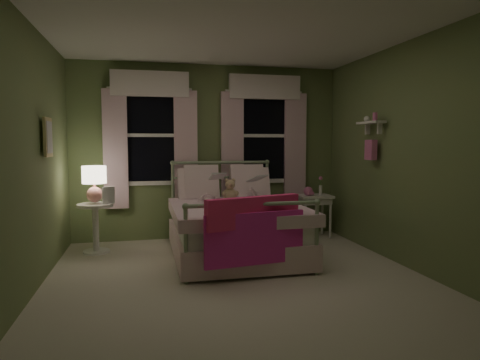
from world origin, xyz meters
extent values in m
plane|color=beige|center=(0.00, 0.00, 0.00)|extent=(4.20, 4.20, 0.00)
plane|color=white|center=(0.00, 0.00, 2.60)|extent=(4.20, 4.20, 0.00)
plane|color=#647E4C|center=(0.00, 2.10, 1.30)|extent=(4.00, 0.00, 4.00)
plane|color=#647E4C|center=(0.00, -2.10, 1.30)|extent=(4.00, 0.00, 4.00)
plane|color=#647E4C|center=(-2.00, 0.00, 1.30)|extent=(0.00, 4.20, 4.20)
plane|color=#647E4C|center=(2.00, 0.00, 1.30)|extent=(0.00, 4.20, 4.20)
cube|color=white|center=(0.16, 0.95, 0.42)|extent=(1.44, 1.94, 0.26)
cube|color=white|center=(0.16, 0.95, 0.18)|extent=(1.54, 2.02, 0.30)
cube|color=white|center=(0.16, 0.80, 0.60)|extent=(1.58, 1.75, 0.14)
cylinder|color=#9EB793|center=(-0.53, 0.95, 0.30)|extent=(0.04, 1.90, 0.04)
cylinder|color=#9EB793|center=(0.85, 0.95, 0.30)|extent=(0.04, 1.90, 0.04)
cylinder|color=#9EB793|center=(-0.55, 1.92, 0.57)|extent=(0.04, 0.04, 1.15)
cylinder|color=#9EB793|center=(0.87, 1.92, 0.57)|extent=(0.04, 0.04, 1.15)
sphere|color=#9EB793|center=(-0.55, 1.92, 1.15)|extent=(0.07, 0.07, 0.07)
sphere|color=#9EB793|center=(0.87, 1.92, 1.15)|extent=(0.07, 0.07, 0.07)
cylinder|color=#9EB793|center=(0.16, 1.92, 1.15)|extent=(1.42, 0.04, 0.04)
cylinder|color=#9EB793|center=(0.16, 1.92, 0.93)|extent=(1.38, 0.03, 0.03)
cylinder|color=#9EB793|center=(-0.55, -0.02, 0.40)|extent=(0.04, 0.04, 0.80)
cylinder|color=#9EB793|center=(0.87, -0.02, 0.40)|extent=(0.04, 0.04, 0.80)
sphere|color=#9EB793|center=(-0.55, -0.02, 0.80)|extent=(0.07, 0.07, 0.07)
sphere|color=#9EB793|center=(0.87, -0.02, 0.80)|extent=(0.07, 0.07, 0.07)
cylinder|color=#9EB793|center=(0.16, -0.02, 0.80)|extent=(1.42, 0.04, 0.04)
cube|color=white|center=(-0.22, 1.65, 0.80)|extent=(0.55, 0.32, 0.57)
cube|color=white|center=(0.54, 1.65, 0.80)|extent=(0.55, 0.32, 0.57)
cube|color=white|center=(-0.17, 1.65, 0.88)|extent=(0.48, 0.30, 0.51)
cube|color=white|center=(0.49, 1.65, 0.88)|extent=(0.48, 0.30, 0.51)
cube|color=#FA3073|center=(0.16, -0.02, 0.72)|extent=(1.08, 0.43, 0.32)
cube|color=#EA2DA6|center=(0.16, -0.09, 0.45)|extent=(1.09, 0.20, 0.55)
imported|color=#F7D1DD|center=(-0.12, 1.40, 0.98)|extent=(0.31, 0.21, 0.82)
imported|color=#F7D1DD|center=(0.44, 1.40, 0.91)|extent=(0.38, 0.32, 0.69)
imported|color=beige|center=(-0.12, 1.15, 0.96)|extent=(0.20, 0.12, 0.26)
imported|color=beige|center=(0.44, 1.15, 0.92)|extent=(0.23, 0.19, 0.26)
sphere|color=tan|center=(0.16, 1.25, 0.75)|extent=(0.18, 0.18, 0.18)
sphere|color=tan|center=(0.16, 1.23, 0.89)|extent=(0.13, 0.13, 0.13)
sphere|color=tan|center=(0.11, 1.23, 0.95)|extent=(0.05, 0.05, 0.05)
sphere|color=tan|center=(0.20, 1.23, 0.95)|extent=(0.05, 0.05, 0.05)
sphere|color=tan|center=(0.08, 1.22, 0.77)|extent=(0.07, 0.07, 0.07)
sphere|color=tan|center=(0.24, 1.22, 0.77)|extent=(0.07, 0.07, 0.07)
sphere|color=#8C6B51|center=(0.16, 1.17, 0.89)|extent=(0.04, 0.04, 0.04)
cylinder|color=white|center=(-1.59, 1.48, 0.63)|extent=(0.46, 0.46, 0.04)
cylinder|color=white|center=(-1.59, 1.48, 0.32)|extent=(0.08, 0.08, 0.60)
cylinder|color=white|center=(-1.59, 1.48, 0.01)|extent=(0.34, 0.34, 0.03)
sphere|color=tan|center=(-1.59, 1.48, 0.77)|extent=(0.20, 0.20, 0.20)
cylinder|color=pink|center=(-1.59, 1.48, 0.89)|extent=(0.03, 0.03, 0.12)
cylinder|color=#FFEAC6|center=(-1.59, 1.48, 1.03)|extent=(0.31, 0.31, 0.23)
imported|color=beige|center=(-1.49, 1.40, 0.66)|extent=(0.23, 0.27, 0.02)
cube|color=white|center=(1.56, 1.73, 0.63)|extent=(0.50, 0.40, 0.04)
cube|color=white|center=(1.56, 1.73, 0.56)|extent=(0.44, 0.34, 0.08)
cylinder|color=white|center=(1.36, 1.58, 0.31)|extent=(0.04, 0.04, 0.60)
cylinder|color=white|center=(1.76, 1.58, 0.31)|extent=(0.04, 0.04, 0.60)
cylinder|color=white|center=(1.36, 1.88, 0.31)|extent=(0.04, 0.04, 0.60)
cylinder|color=white|center=(1.76, 1.88, 0.31)|extent=(0.04, 0.04, 0.60)
sphere|color=pink|center=(1.46, 1.73, 0.71)|extent=(0.14, 0.14, 0.14)
cube|color=pink|center=(1.46, 1.64, 0.69)|extent=(0.10, 0.05, 0.04)
cylinder|color=white|center=(1.68, 1.78, 0.72)|extent=(0.05, 0.05, 0.14)
cylinder|color=#4C7F3F|center=(1.68, 1.78, 0.83)|extent=(0.01, 0.01, 0.12)
sphere|color=pink|center=(1.68, 1.78, 0.90)|extent=(0.06, 0.06, 0.06)
cube|color=black|center=(-0.85, 2.08, 1.55)|extent=(0.76, 0.02, 1.35)
cube|color=white|center=(-0.85, 2.06, 2.25)|extent=(0.84, 0.05, 0.06)
cube|color=white|center=(-0.85, 2.06, 0.85)|extent=(0.84, 0.05, 0.06)
cube|color=white|center=(-1.25, 2.06, 1.55)|extent=(0.06, 0.05, 1.40)
cube|color=white|center=(-0.45, 2.06, 1.55)|extent=(0.06, 0.05, 1.40)
cube|color=white|center=(-0.85, 2.06, 1.55)|extent=(0.76, 0.04, 0.05)
cube|color=silver|center=(-1.35, 2.02, 1.35)|extent=(0.34, 0.06, 1.70)
cube|color=silver|center=(-0.35, 2.02, 1.35)|extent=(0.34, 0.06, 1.70)
cube|color=white|center=(-0.85, 2.00, 2.28)|extent=(1.10, 0.08, 0.36)
cylinder|color=white|center=(-0.85, 2.04, 2.22)|extent=(1.20, 0.03, 0.03)
cube|color=black|center=(0.85, 2.08, 1.55)|extent=(0.76, 0.02, 1.35)
cube|color=white|center=(0.85, 2.06, 2.25)|extent=(0.84, 0.05, 0.06)
cube|color=white|center=(0.85, 2.06, 0.85)|extent=(0.84, 0.05, 0.06)
cube|color=white|center=(0.45, 2.06, 1.55)|extent=(0.06, 0.05, 1.40)
cube|color=white|center=(1.25, 2.06, 1.55)|extent=(0.06, 0.05, 1.40)
cube|color=white|center=(0.85, 2.06, 1.55)|extent=(0.76, 0.04, 0.05)
cube|color=silver|center=(0.35, 2.02, 1.35)|extent=(0.34, 0.06, 1.70)
cube|color=silver|center=(1.35, 2.02, 1.35)|extent=(0.34, 0.06, 1.70)
cube|color=white|center=(0.85, 2.00, 2.28)|extent=(1.10, 0.08, 0.36)
cylinder|color=white|center=(0.85, 2.04, 2.22)|extent=(1.20, 0.03, 0.03)
cube|color=white|center=(1.89, 0.70, 1.70)|extent=(0.15, 0.50, 0.03)
cube|color=white|center=(1.93, 0.55, 1.62)|extent=(0.06, 0.03, 0.14)
cube|color=white|center=(1.93, 0.85, 1.62)|extent=(0.06, 0.03, 0.14)
cylinder|color=pink|center=(1.89, 0.60, 1.77)|extent=(0.06, 0.06, 0.10)
sphere|color=white|center=(1.89, 0.80, 1.75)|extent=(0.08, 0.08, 0.08)
cube|color=pink|center=(1.90, 0.70, 1.35)|extent=(0.08, 0.18, 0.26)
cube|color=beige|center=(-1.95, 0.60, 1.50)|extent=(0.03, 0.32, 0.42)
cube|color=silver|center=(-1.94, 0.60, 1.50)|extent=(0.01, 0.25, 0.34)
camera|label=1|loc=(-0.95, -4.31, 1.44)|focal=32.00mm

